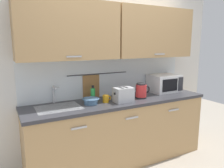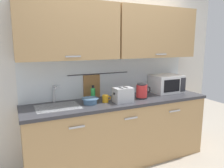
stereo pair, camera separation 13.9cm
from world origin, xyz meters
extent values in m
cube|color=tan|center=(0.00, 0.30, 0.43)|extent=(2.50, 0.60, 0.86)
cube|color=#B7B7BC|center=(-0.69, -0.01, 0.74)|extent=(0.18, 0.02, 0.02)
cube|color=#B7B7BC|center=(0.00, -0.01, 0.74)|extent=(0.18, 0.02, 0.02)
cube|color=#B7B7BC|center=(0.69, -0.01, 0.74)|extent=(0.18, 0.02, 0.02)
cube|color=#333338|center=(0.00, 0.30, 0.88)|extent=(2.53, 0.63, 0.04)
cube|color=#9EA0A5|center=(-0.82, 0.32, 0.85)|extent=(0.52, 0.38, 0.09)
cube|color=silver|center=(0.00, 0.63, 1.25)|extent=(3.70, 0.06, 2.50)
cube|color=silver|center=(0.00, 0.59, 1.18)|extent=(2.50, 0.01, 0.55)
cube|color=tan|center=(-0.63, 0.43, 1.80)|extent=(1.24, 0.33, 0.70)
cube|color=#B7B7BC|center=(-0.63, 0.26, 1.50)|extent=(0.18, 0.01, 0.02)
cube|color=tan|center=(0.63, 0.43, 1.80)|extent=(1.24, 0.33, 0.70)
cube|color=#B7B7BC|center=(0.63, 0.26, 1.50)|extent=(0.18, 0.01, 0.02)
cylinder|color=#333338|center=(-0.18, 0.58, 1.23)|extent=(0.90, 0.01, 0.01)
cube|color=olive|center=(-0.30, 0.58, 1.05)|extent=(0.24, 0.02, 0.34)
cylinder|color=#B2B5BA|center=(-0.82, 0.55, 1.01)|extent=(0.03, 0.03, 0.22)
cylinder|color=#B2B5BA|center=(-0.82, 0.47, 1.11)|extent=(0.02, 0.16, 0.02)
cube|color=#B2B5BA|center=(-0.78, 0.55, 1.10)|extent=(0.07, 0.02, 0.01)
cube|color=white|center=(0.87, 0.41, 1.04)|extent=(0.46, 0.34, 0.27)
cube|color=black|center=(0.83, 0.24, 1.04)|extent=(0.29, 0.01, 0.18)
cube|color=#2D2D33|center=(1.05, 0.24, 1.04)|extent=(0.09, 0.01, 0.21)
cylinder|color=black|center=(0.31, 0.25, 0.91)|extent=(0.16, 0.16, 0.02)
cylinder|color=red|center=(0.31, 0.25, 1.00)|extent=(0.15, 0.15, 0.17)
cylinder|color=#262628|center=(0.31, 0.25, 1.10)|extent=(0.13, 0.13, 0.02)
torus|color=black|center=(0.41, 0.25, 1.01)|extent=(0.11, 0.02, 0.11)
cylinder|color=green|center=(-0.32, 0.46, 0.98)|extent=(0.06, 0.06, 0.16)
cylinder|color=black|center=(-0.32, 0.46, 1.08)|extent=(0.03, 0.03, 0.04)
cylinder|color=orange|center=(-0.22, 0.27, 0.95)|extent=(0.08, 0.08, 0.09)
torus|color=orange|center=(-0.17, 0.27, 0.95)|extent=(0.06, 0.01, 0.06)
cylinder|color=#4C7093|center=(-0.42, 0.28, 0.94)|extent=(0.17, 0.17, 0.07)
torus|color=#4C7093|center=(-0.42, 0.28, 0.97)|extent=(0.21, 0.21, 0.01)
cube|color=#B7BABF|center=(-0.01, 0.18, 1.00)|extent=(0.24, 0.17, 0.19)
cube|color=black|center=(-0.05, 0.18, 1.08)|extent=(0.03, 0.12, 0.01)
cube|color=black|center=(0.02, 0.18, 1.08)|extent=(0.03, 0.12, 0.01)
cube|color=black|center=(-0.14, 0.18, 1.02)|extent=(0.02, 0.02, 0.02)
camera|label=1|loc=(-1.41, -2.15, 1.65)|focal=34.64mm
camera|label=2|loc=(-1.29, -2.21, 1.65)|focal=34.64mm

